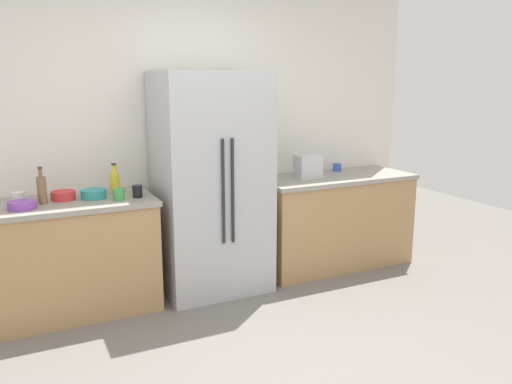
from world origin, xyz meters
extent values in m
cube|color=silver|center=(0.00, 2.01, 1.54)|extent=(4.85, 0.10, 3.08)
cube|color=tan|center=(-0.92, 1.63, 0.42)|extent=(1.19, 0.64, 0.85)
cube|color=gray|center=(-0.92, 1.63, 0.87)|extent=(1.22, 0.67, 0.04)
cube|color=tan|center=(1.47, 1.63, 0.42)|extent=(1.48, 0.64, 0.85)
cube|color=gray|center=(1.47, 1.63, 0.87)|extent=(1.51, 0.67, 0.04)
cube|color=#B2B5BA|center=(0.20, 1.60, 0.93)|extent=(0.89, 0.69, 1.85)
cylinder|color=#262628|center=(0.16, 1.24, 0.93)|extent=(0.02, 0.02, 0.83)
cylinder|color=#262628|center=(0.24, 1.24, 0.93)|extent=(0.02, 0.02, 0.83)
cube|color=silver|center=(1.17, 1.62, 1.00)|extent=(0.23, 0.16, 0.22)
cylinder|color=brown|center=(-1.12, 1.62, 0.99)|extent=(0.07, 0.07, 0.20)
cylinder|color=brown|center=(-1.12, 1.62, 1.12)|extent=(0.03, 0.03, 0.06)
cylinder|color=#333338|center=(-1.12, 1.62, 1.16)|extent=(0.03, 0.03, 0.02)
cylinder|color=yellow|center=(-0.57, 1.73, 0.97)|extent=(0.07, 0.07, 0.17)
cylinder|color=yellow|center=(-0.57, 1.73, 1.09)|extent=(0.03, 0.03, 0.06)
cylinder|color=#333338|center=(-0.57, 1.73, 1.13)|extent=(0.04, 0.04, 0.02)
cylinder|color=black|center=(-0.44, 1.52, 0.93)|extent=(0.08, 0.08, 0.10)
cylinder|color=white|center=(-1.28, 1.76, 0.92)|extent=(0.09, 0.09, 0.07)
cylinder|color=blue|center=(1.64, 1.83, 0.92)|extent=(0.08, 0.08, 0.07)
cylinder|color=green|center=(-0.59, 1.49, 0.93)|extent=(0.08, 0.08, 0.09)
cylinder|color=teal|center=(-0.75, 1.63, 0.92)|extent=(0.19, 0.19, 0.07)
cylinder|color=purple|center=(-1.26, 1.51, 0.91)|extent=(0.20, 0.20, 0.06)
cylinder|color=red|center=(-0.97, 1.68, 0.92)|extent=(0.18, 0.18, 0.07)
camera|label=1|loc=(-1.33, -2.40, 1.78)|focal=36.20mm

